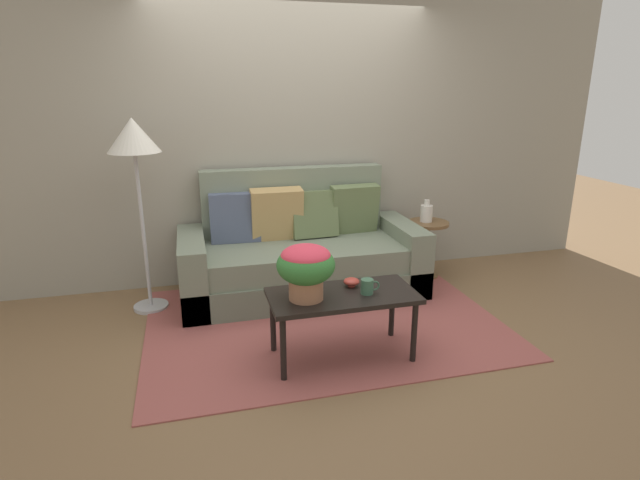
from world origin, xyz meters
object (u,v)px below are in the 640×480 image
at_px(snack_bowl, 351,282).
at_px(coffee_mug, 368,286).
at_px(coffee_table, 343,301).
at_px(floor_lamp, 134,147).
at_px(side_table, 427,239).
at_px(table_vase, 426,213).
at_px(couch, 300,254).
at_px(potted_plant, 306,266).

bearing_deg(snack_bowl, coffee_mug, -66.91).
relative_size(coffee_table, floor_lamp, 0.63).
relative_size(side_table, floor_lamp, 0.35).
xyz_separation_m(side_table, table_vase, (-0.02, 0.02, 0.26)).
bearing_deg(couch, snack_bowl, -84.45).
bearing_deg(couch, potted_plant, -100.89).
distance_m(couch, coffee_table, 1.24).
bearing_deg(coffee_mug, couch, 97.72).
relative_size(potted_plant, coffee_mug, 2.87).
distance_m(coffee_table, snack_bowl, 0.17).
distance_m(couch, coffee_mug, 1.31).
xyz_separation_m(potted_plant, snack_bowl, (0.35, 0.13, -0.19)).
bearing_deg(potted_plant, floor_lamp, 131.76).
height_order(coffee_mug, snack_bowl, coffee_mug).
bearing_deg(floor_lamp, side_table, 1.92).
bearing_deg(potted_plant, coffee_table, 5.08).
distance_m(coffee_table, coffee_mug, 0.20).
bearing_deg(snack_bowl, floor_lamp, 143.02).
xyz_separation_m(coffee_table, coffee_mug, (0.16, -0.04, 0.10)).
bearing_deg(coffee_mug, snack_bowl, 113.09).
bearing_deg(side_table, floor_lamp, -178.08).
height_order(snack_bowl, table_vase, table_vase).
bearing_deg(couch, table_vase, 1.88).
height_order(coffee_table, potted_plant, potted_plant).
relative_size(coffee_table, table_vase, 4.66).
distance_m(coffee_mug, table_vase, 1.71).
distance_m(couch, snack_bowl, 1.15).
height_order(potted_plant, snack_bowl, potted_plant).
height_order(side_table, potted_plant, potted_plant).
height_order(coffee_table, floor_lamp, floor_lamp).
bearing_deg(potted_plant, snack_bowl, 19.88).
xyz_separation_m(side_table, snack_bowl, (-1.15, -1.16, 0.12)).
relative_size(potted_plant, snack_bowl, 3.40).
bearing_deg(coffee_table, potted_plant, -174.92).
bearing_deg(coffee_mug, side_table, 50.19).
bearing_deg(coffee_mug, floor_lamp, 140.61).
xyz_separation_m(coffee_table, potted_plant, (-0.26, -0.02, 0.28)).
relative_size(potted_plant, table_vase, 1.77).
distance_m(floor_lamp, snack_bowl, 1.97).
distance_m(side_table, potted_plant, 2.01).
bearing_deg(snack_bowl, side_table, 45.11).
relative_size(couch, snack_bowl, 19.09).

